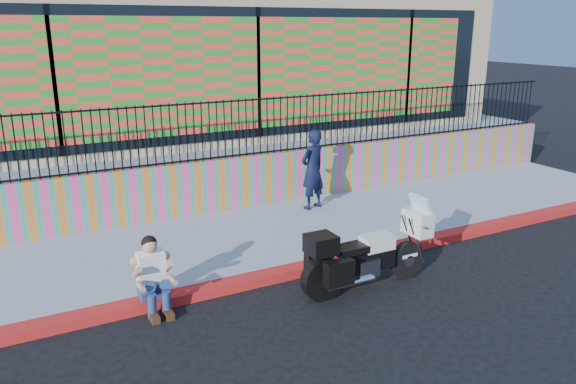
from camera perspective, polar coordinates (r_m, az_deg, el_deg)
ground at (r=9.82m, az=7.54°, el=-6.82°), size 90.00×90.00×0.00m
red_curb at (r=9.79m, az=7.56°, el=-6.42°), size 16.00×0.30×0.15m
sidewalk at (r=11.07m, az=2.62°, el=-3.51°), size 16.00×3.00×0.15m
mural_wall at (r=12.22m, az=-1.15°, el=1.52°), size 16.00×0.20×1.10m
metal_fence at (r=11.97m, az=-1.18°, el=6.84°), size 15.80×0.04×1.20m
elevated_platform at (r=16.83m, az=-9.04°, el=5.24°), size 16.00×10.00×1.25m
storefront_building at (r=16.32m, az=-9.21°, el=14.18°), size 14.00×8.06×4.00m
police_motorcycle at (r=8.59m, az=7.84°, el=-6.26°), size 2.16×0.72×1.35m
police_officer at (r=11.70m, az=2.51°, el=2.29°), size 0.70×0.56×1.68m
seated_man at (r=8.11m, az=-13.42°, el=-8.88°), size 0.54×0.71×1.06m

